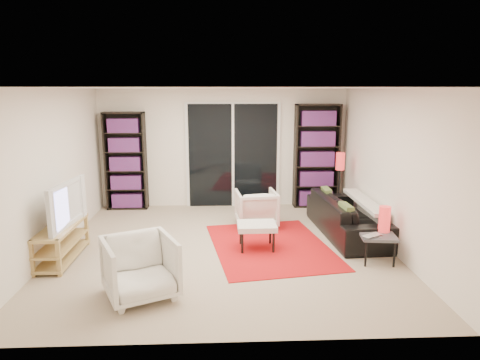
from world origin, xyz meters
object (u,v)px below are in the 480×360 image
object	(u,v)px
armchair_back	(256,208)
armchair_front	(140,268)
floor_lamp	(340,169)
bookshelf_left	(126,161)
sofa	(348,216)
tv_stand	(62,242)
side_table	(378,237)
ottoman	(257,227)
bookshelf_right	(317,156)

from	to	relation	value
armchair_back	armchair_front	world-z (taller)	armchair_front
armchair_back	floor_lamp	distance (m)	1.84
bookshelf_left	sofa	world-z (taller)	bookshelf_left
tv_stand	side_table	distance (m)	4.46
armchair_front	ottoman	distance (m)	2.09
bookshelf_right	ottoman	xyz separation A→B (m)	(-1.41, -2.38, -0.70)
armchair_front	bookshelf_right	bearing A→B (deg)	28.04
ottoman	side_table	bearing A→B (deg)	-18.78
tv_stand	ottoman	bearing A→B (deg)	5.90
ottoman	bookshelf_right	bearing A→B (deg)	59.34
bookshelf_left	side_table	bearing A→B (deg)	-35.75
armchair_front	side_table	xyz separation A→B (m)	(3.12, 0.92, -0.00)
bookshelf_left	armchair_front	world-z (taller)	bookshelf_left
tv_stand	armchair_back	size ratio (longest dim) A/B	1.76
bookshelf_right	floor_lamp	distance (m)	0.73
sofa	tv_stand	bearing A→B (deg)	98.22
bookshelf_right	tv_stand	size ratio (longest dim) A/B	1.68
ottoman	floor_lamp	xyz separation A→B (m)	(1.72, 1.73, 0.56)
bookshelf_right	armchair_back	bearing A→B (deg)	-136.36
bookshelf_left	tv_stand	size ratio (longest dim) A/B	1.56
bookshelf_left	side_table	xyz separation A→B (m)	(4.09, -2.94, -0.62)
bookshelf_right	floor_lamp	xyz separation A→B (m)	(0.31, -0.65, -0.14)
bookshelf_right	bookshelf_left	bearing A→B (deg)	180.00
floor_lamp	bookshelf_right	bearing A→B (deg)	115.31
sofa	armchair_front	xyz separation A→B (m)	(-3.05, -2.09, 0.05)
tv_stand	side_table	size ratio (longest dim) A/B	2.37
armchair_front	side_table	bearing A→B (deg)	-8.80
armchair_back	armchair_front	xyz separation A→B (m)	(-1.56, -2.59, 0.04)
sofa	armchair_front	world-z (taller)	armchair_front
ottoman	tv_stand	bearing A→B (deg)	-174.10
armchair_front	floor_lamp	bearing A→B (deg)	19.95
armchair_front	ottoman	xyz separation A→B (m)	(1.48, 1.48, -0.01)
bookshelf_right	floor_lamp	world-z (taller)	bookshelf_right
ottoman	floor_lamp	bearing A→B (deg)	45.17
armchair_front	ottoman	size ratio (longest dim) A/B	1.35
bookshelf_left	floor_lamp	xyz separation A→B (m)	(4.16, -0.65, -0.07)
armchair_back	bookshelf_left	bearing A→B (deg)	-32.68
armchair_front	floor_lamp	distance (m)	4.56
armchair_front	side_table	world-z (taller)	armchair_front
armchair_back	armchair_front	bearing A→B (deg)	52.96
bookshelf_right	armchair_back	world-z (taller)	bookshelf_right
bookshelf_left	side_table	world-z (taller)	bookshelf_left
side_table	bookshelf_right	bearing A→B (deg)	94.60
bookshelf_right	sofa	world-z (taller)	bookshelf_right
bookshelf_right	sofa	size ratio (longest dim) A/B	0.98
armchair_front	ottoman	world-z (taller)	armchair_front
ottoman	armchair_front	bearing A→B (deg)	-134.96
armchair_back	side_table	bearing A→B (deg)	127.01
ottoman	side_table	xyz separation A→B (m)	(1.65, -0.56, 0.01)
bookshelf_right	side_table	xyz separation A→B (m)	(0.24, -2.94, -0.69)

